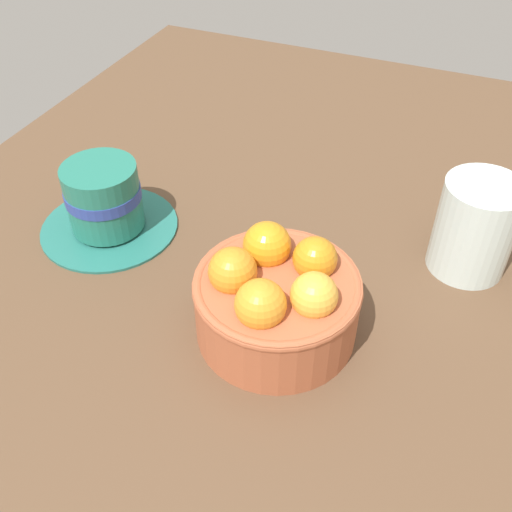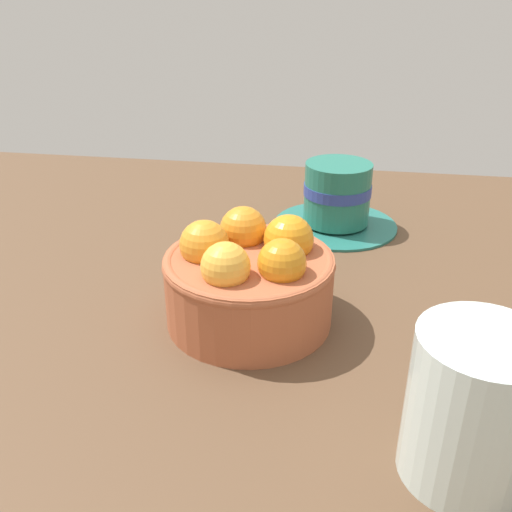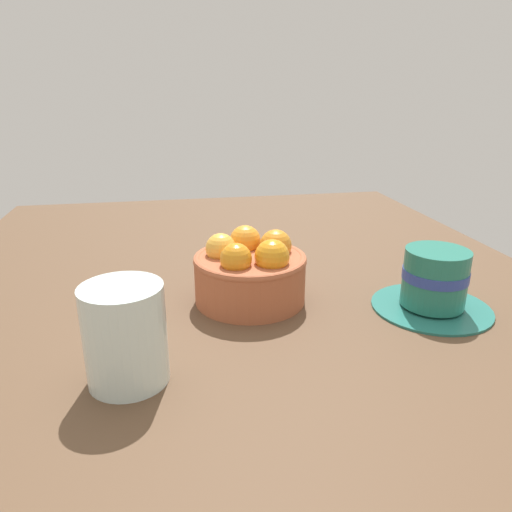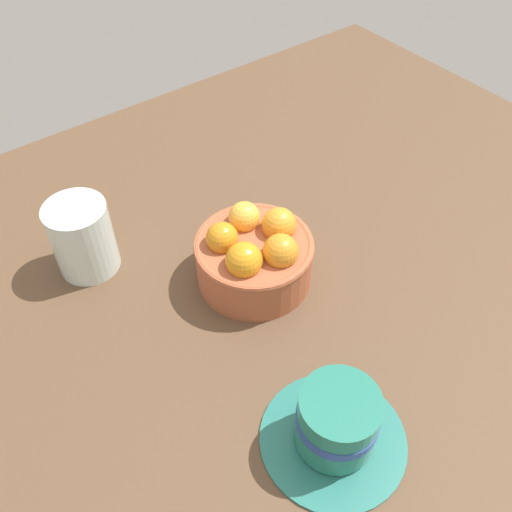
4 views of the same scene
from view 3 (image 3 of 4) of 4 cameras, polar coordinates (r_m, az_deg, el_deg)
ground_plane at (r=62.64cm, az=-0.69°, el=-7.20°), size 119.95×88.14×4.62cm
terracotta_bowl at (r=60.04cm, az=-0.67°, el=-1.77°), size 14.22×14.22×8.96cm
coffee_cup at (r=61.88cm, az=20.56°, el=-3.06°), size 14.46×14.46×7.67cm
water_glass at (r=45.32cm, az=-15.40°, el=-9.07°), size 7.52×7.52×9.52cm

